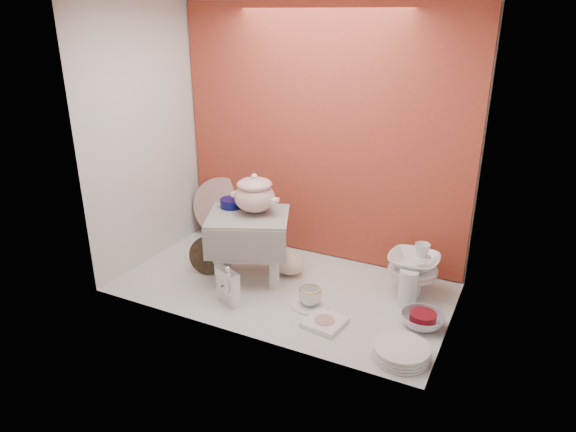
# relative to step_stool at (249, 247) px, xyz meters

# --- Properties ---
(ground) EXTENTS (1.80, 1.80, 0.00)m
(ground) POSITION_rel_step_stool_xyz_m (0.23, -0.02, -0.19)
(ground) COLOR silver
(ground) RESTS_ON ground
(niche_shell) EXTENTS (1.86, 1.03, 1.53)m
(niche_shell) POSITION_rel_step_stool_xyz_m (0.23, 0.16, 0.74)
(niche_shell) COLOR #B7352D
(niche_shell) RESTS_ON ground
(step_stool) EXTENTS (0.56, 0.52, 0.38)m
(step_stool) POSITION_rel_step_stool_xyz_m (0.00, 0.00, 0.00)
(step_stool) COLOR silver
(step_stool) RESTS_ON ground
(soup_tureen) EXTENTS (0.27, 0.27, 0.23)m
(soup_tureen) POSITION_rel_step_stool_xyz_m (0.02, 0.05, 0.31)
(soup_tureen) COLOR white
(soup_tureen) RESTS_ON step_stool
(cobalt_bowl) EXTENTS (0.14, 0.14, 0.05)m
(cobalt_bowl) POSITION_rel_step_stool_xyz_m (-0.15, 0.07, 0.22)
(cobalt_bowl) COLOR #090B4A
(cobalt_bowl) RESTS_ON step_stool
(floral_platter) EXTENTS (0.41, 0.18, 0.41)m
(floral_platter) POSITION_rel_step_stool_xyz_m (-0.46, 0.43, 0.01)
(floral_platter) COLOR silver
(floral_platter) RESTS_ON ground
(blue_white_vase) EXTENTS (0.33, 0.33, 0.28)m
(blue_white_vase) POSITION_rel_step_stool_xyz_m (-0.33, 0.29, -0.05)
(blue_white_vase) COLOR white
(blue_white_vase) RESTS_ON ground
(lacquer_tray) EXTENTS (0.24, 0.14, 0.22)m
(lacquer_tray) POSITION_rel_step_stool_xyz_m (-0.24, -0.07, -0.08)
(lacquer_tray) COLOR black
(lacquer_tray) RESTS_ON ground
(mantel_clock) EXTENTS (0.15, 0.10, 0.21)m
(mantel_clock) POSITION_rel_step_stool_xyz_m (0.05, -0.30, -0.09)
(mantel_clock) COLOR silver
(mantel_clock) RESTS_ON ground
(plush_pig) EXTENTS (0.28, 0.22, 0.15)m
(plush_pig) POSITION_rel_step_stool_xyz_m (0.18, 0.12, -0.12)
(plush_pig) COLOR beige
(plush_pig) RESTS_ON ground
(teacup_saucer) EXTENTS (0.19, 0.19, 0.01)m
(teacup_saucer) POSITION_rel_step_stool_xyz_m (0.45, -0.14, -0.18)
(teacup_saucer) COLOR white
(teacup_saucer) RESTS_ON ground
(gold_rim_teacup) EXTENTS (0.16, 0.16, 0.10)m
(gold_rim_teacup) POSITION_rel_step_stool_xyz_m (0.45, -0.14, -0.13)
(gold_rim_teacup) COLOR white
(gold_rim_teacup) RESTS_ON teacup_saucer
(lattice_dish) EXTENTS (0.20, 0.20, 0.03)m
(lattice_dish) POSITION_rel_step_stool_xyz_m (0.58, -0.26, -0.18)
(lattice_dish) COLOR white
(lattice_dish) RESTS_ON ground
(dinner_plate_stack) EXTENTS (0.27, 0.27, 0.06)m
(dinner_plate_stack) POSITION_rel_step_stool_xyz_m (0.98, -0.35, -0.16)
(dinner_plate_stack) COLOR white
(dinner_plate_stack) RESTS_ON ground
(crystal_bowl) EXTENTS (0.25, 0.25, 0.07)m
(crystal_bowl) POSITION_rel_step_stool_xyz_m (1.01, -0.06, -0.16)
(crystal_bowl) COLOR silver
(crystal_bowl) RESTS_ON ground
(clear_glass_vase) EXTENTS (0.12, 0.12, 0.20)m
(clear_glass_vase) POSITION_rel_step_stool_xyz_m (0.89, 0.10, -0.09)
(clear_glass_vase) COLOR silver
(clear_glass_vase) RESTS_ON ground
(porcelain_tower) EXTENTS (0.30, 0.30, 0.31)m
(porcelain_tower) POSITION_rel_step_stool_xyz_m (0.88, 0.23, -0.04)
(porcelain_tower) COLOR white
(porcelain_tower) RESTS_ON ground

